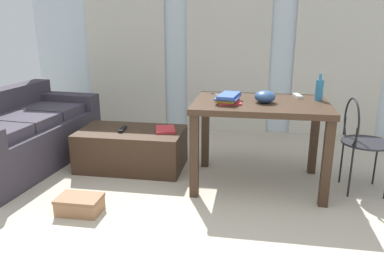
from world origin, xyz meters
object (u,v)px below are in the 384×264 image
at_px(couch, 18,136).
at_px(scissors, 214,94).
at_px(bottle_near, 319,90).
at_px(book_stack, 228,98).
at_px(coffee_table, 132,149).
at_px(tv_remote_on_table, 298,96).
at_px(tv_remote_primary, 123,129).
at_px(wire_chair, 359,135).
at_px(shoebox, 80,204).
at_px(bowl, 265,97).
at_px(magazine, 165,129).
at_px(craft_table, 260,115).

height_order(couch, scissors, scissors).
bearing_deg(bottle_near, scissors, 172.33).
xyz_separation_m(couch, book_stack, (2.10, -0.16, 0.49)).
height_order(coffee_table, tv_remote_on_table, tv_remote_on_table).
distance_m(coffee_table, tv_remote_primary, 0.22).
height_order(wire_chair, shoebox, wire_chair).
xyz_separation_m(bowl, tv_remote_on_table, (0.30, 0.29, -0.04)).
xyz_separation_m(tv_remote_on_table, scissors, (-0.75, 0.01, -0.01)).
relative_size(bottle_near, magazine, 0.88).
relative_size(wire_chair, tv_remote_on_table, 4.92).
height_order(tv_remote_on_table, tv_remote_primary, tv_remote_on_table).
bearing_deg(wire_chair, shoebox, -160.33).
relative_size(wire_chair, scissors, 9.10).
bearing_deg(wire_chair, tv_remote_primary, 175.33).
xyz_separation_m(bottle_near, tv_remote_primary, (-1.80, 0.04, -0.45)).
distance_m(tv_remote_on_table, tv_remote_primary, 1.68).
distance_m(wire_chair, bottle_near, 0.50).
relative_size(couch, book_stack, 5.75).
relative_size(bottle_near, scissors, 2.53).
xyz_separation_m(craft_table, bottle_near, (0.49, 0.14, 0.21)).
bearing_deg(wire_chair, magazine, 172.07).
bearing_deg(shoebox, scissors, 48.52).
relative_size(coffee_table, craft_table, 0.90).
xyz_separation_m(coffee_table, shoebox, (-0.10, -0.97, -0.13)).
bearing_deg(couch, wire_chair, -1.23).
bearing_deg(book_stack, wire_chair, 4.62).
height_order(bowl, book_stack, bowl).
bearing_deg(coffee_table, craft_table, -9.17).
bearing_deg(bowl, tv_remote_on_table, 44.45).
xyz_separation_m(scissors, tv_remote_primary, (-0.88, -0.08, -0.36)).
distance_m(tv_remote_primary, shoebox, 1.00).
bearing_deg(bottle_near, book_stack, -163.61).
xyz_separation_m(craft_table, shoebox, (-1.34, -0.77, -0.58)).
relative_size(wire_chair, book_stack, 2.61).
bearing_deg(book_stack, craft_table, 17.43).
relative_size(wire_chair, tv_remote_primary, 4.43).
bearing_deg(tv_remote_on_table, tv_remote_primary, 172.00).
relative_size(scissors, magazine, 0.35).
bearing_deg(bowl, wire_chair, 3.08).
relative_size(couch, scissors, 20.04).
distance_m(craft_table, tv_remote_primary, 1.34).
height_order(wire_chair, tv_remote_on_table, wire_chair).
height_order(couch, bowl, bowl).
xyz_separation_m(bottle_near, shoebox, (-1.83, -0.91, -0.78)).
height_order(scissors, shoebox, scissors).
relative_size(coffee_table, tv_remote_on_table, 6.17).
bearing_deg(shoebox, couch, 140.87).
height_order(wire_chair, bowl, bowl).
distance_m(wire_chair, scissors, 1.30).
height_order(bowl, tv_remote_primary, bowl).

